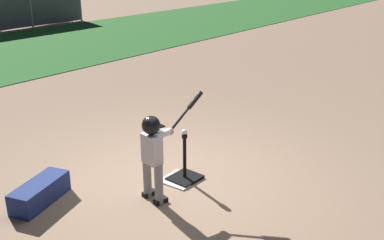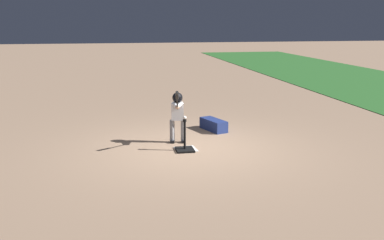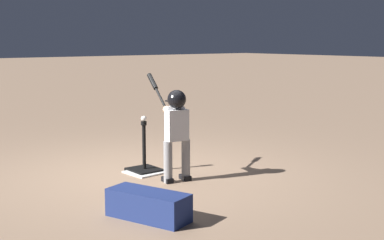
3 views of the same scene
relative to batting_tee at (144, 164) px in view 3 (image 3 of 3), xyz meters
name	(u,v)px [view 3 (image 3 of 3)]	position (x,y,z in m)	size (l,w,h in m)	color
ground_plane	(140,175)	(-0.11, 0.13, -0.10)	(90.00, 90.00, 0.00)	#93755B
home_plate	(145,172)	(-0.07, 0.03, -0.09)	(0.44, 0.44, 0.02)	white
batting_tee	(144,164)	(0.00, 0.00, 0.00)	(0.42, 0.38, 0.68)	black
batter_child	(176,123)	(-0.64, -0.05, 0.63)	(0.94, 0.37, 1.30)	gray
baseball	(144,119)	(0.00, 0.00, 0.62)	(0.07, 0.07, 0.07)	white
equipment_bag	(148,205)	(-1.63, 1.01, 0.04)	(0.84, 0.32, 0.28)	navy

